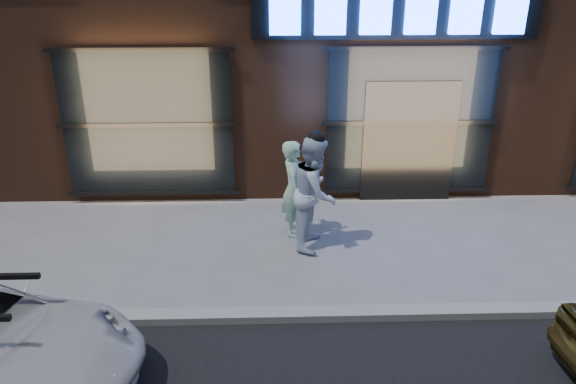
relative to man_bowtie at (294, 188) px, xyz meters
name	(u,v)px	position (x,y,z in m)	size (l,w,h in m)	color
ground	(465,315)	(2.29, -2.51, -0.86)	(90.00, 90.00, 0.00)	slate
curb	(466,312)	(2.29, -2.51, -0.80)	(60.00, 0.25, 0.12)	gray
man_bowtie	(294,188)	(0.00, 0.00, 0.00)	(0.63, 0.41, 1.73)	#A5D9AD
man_cap	(315,192)	(0.34, -0.42, 0.11)	(0.94, 0.73, 1.94)	silver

